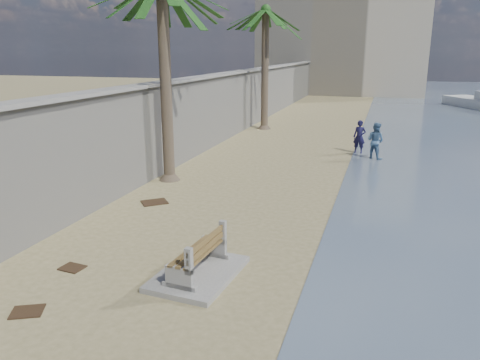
# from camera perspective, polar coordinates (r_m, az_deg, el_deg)

# --- Properties ---
(seawall) EXTENTS (0.45, 70.00, 3.50)m
(seawall) POSITION_cam_1_polar(r_m,az_deg,el_deg) (26.94, -1.31, 9.06)
(seawall) COLOR gray
(seawall) RESTS_ON ground_plane
(wall_cap) EXTENTS (0.80, 70.00, 0.12)m
(wall_cap) POSITION_cam_1_polar(r_m,az_deg,el_deg) (26.80, -1.34, 12.89)
(wall_cap) COLOR gray
(wall_cap) RESTS_ON seawall
(end_building) EXTENTS (18.00, 12.00, 14.00)m
(end_building) POSITION_cam_1_polar(r_m,az_deg,el_deg) (57.65, 12.58, 17.42)
(end_building) COLOR #B7AA93
(end_building) RESTS_ON ground_plane
(bench_far) EXTENTS (1.73, 2.39, 0.95)m
(bench_far) POSITION_cam_1_polar(r_m,az_deg,el_deg) (10.38, -5.14, -9.55)
(bench_far) COLOR gray
(bench_far) RESTS_ON ground_plane
(palm_back) EXTENTS (5.00, 5.00, 7.99)m
(palm_back) POSITION_cam_1_polar(r_m,az_deg,el_deg) (29.38, 3.16, 19.82)
(palm_back) COLOR brown
(palm_back) RESTS_ON ground_plane
(streetlight) EXTENTS (0.28, 0.28, 5.12)m
(streetlight) POSITION_cam_1_polar(r_m,az_deg,el_deg) (19.40, -9.20, 20.82)
(streetlight) COLOR #2D2D33
(streetlight) RESTS_ON wall_cap
(person_a) EXTENTS (0.71, 0.54, 1.82)m
(person_a) POSITION_cam_1_polar(r_m,az_deg,el_deg) (23.14, 14.38, 5.40)
(person_a) COLOR #161438
(person_a) RESTS_ON ground_plane
(person_b) EXTENTS (1.11, 1.03, 1.84)m
(person_b) POSITION_cam_1_polar(r_m,az_deg,el_deg) (22.14, 16.19, 4.85)
(person_b) COLOR #44678E
(person_b) RESTS_ON ground_plane
(debris_b) EXTENTS (0.73, 0.68, 0.03)m
(debris_b) POSITION_cam_1_polar(r_m,az_deg,el_deg) (10.08, -24.51, -14.38)
(debris_b) COLOR #382616
(debris_b) RESTS_ON ground_plane
(debris_c) EXTENTS (1.02, 1.00, 0.03)m
(debris_c) POSITION_cam_1_polar(r_m,az_deg,el_deg) (15.53, -10.37, -2.67)
(debris_c) COLOR #382616
(debris_c) RESTS_ON ground_plane
(debris_d) EXTENTS (0.57, 0.47, 0.03)m
(debris_d) POSITION_cam_1_polar(r_m,az_deg,el_deg) (11.51, -19.77, -10.04)
(debris_d) COLOR #382616
(debris_d) RESTS_ON ground_plane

